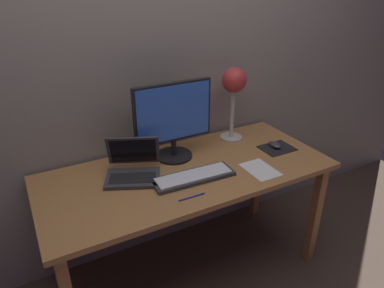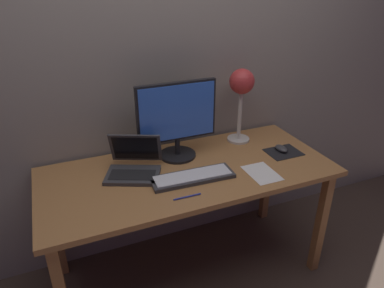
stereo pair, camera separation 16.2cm
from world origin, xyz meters
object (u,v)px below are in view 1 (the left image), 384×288
at_px(desk_lamp, 234,86).
at_px(pen, 192,197).
at_px(monitor, 173,118).
at_px(laptop, 133,165).
at_px(mouse, 275,145).
at_px(keyboard_main, 193,177).

distance_m(desk_lamp, pen, 0.80).
distance_m(monitor, laptop, 0.34).
relative_size(monitor, desk_lamp, 0.99).
bearing_deg(desk_lamp, laptop, -169.84).
xyz_separation_m(monitor, mouse, (0.60, -0.19, -0.23)).
bearing_deg(desk_lamp, mouse, -55.84).
distance_m(keyboard_main, mouse, 0.62).
bearing_deg(keyboard_main, monitor, 87.19).
distance_m(monitor, pen, 0.49).
xyz_separation_m(laptop, desk_lamp, (0.71, 0.13, 0.29)).
xyz_separation_m(keyboard_main, laptop, (-0.26, 0.19, 0.05)).
distance_m(keyboard_main, laptop, 0.33).
relative_size(keyboard_main, laptop, 1.24).
distance_m(keyboard_main, pen, 0.17).
height_order(keyboard_main, desk_lamp, desk_lamp).
bearing_deg(monitor, keyboard_main, -92.81).
bearing_deg(monitor, laptop, -164.40).
bearing_deg(pen, desk_lamp, 40.74).
xyz_separation_m(monitor, keyboard_main, (-0.01, -0.27, -0.23)).
bearing_deg(keyboard_main, pen, -121.30).
xyz_separation_m(keyboard_main, desk_lamp, (0.45, 0.32, 0.34)).
bearing_deg(desk_lamp, monitor, -173.32).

